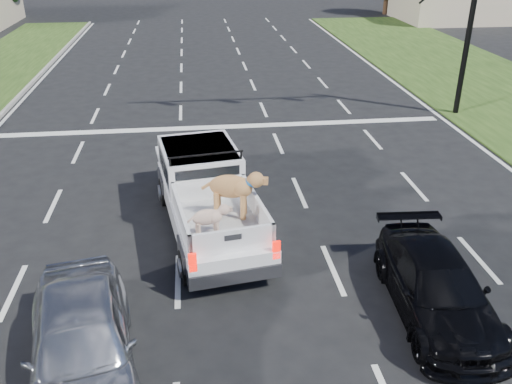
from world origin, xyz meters
The scene contains 5 objects.
ground centered at (0.00, 0.00, 0.00)m, with size 160.00×160.00×0.00m, color black.
road_markings centered at (0.00, 6.56, 0.01)m, with size 17.75×60.00×0.01m.
pickup_truck centered at (-0.95, 2.20, 0.98)m, with size 2.78×5.76×2.07m.
silver_sedan centered at (-3.29, -2.65, 0.75)m, with size 1.76×4.38×1.49m, color #B5B7BC.
black_coupe centered at (3.39, -1.70, 0.61)m, with size 1.71×4.22×1.22m, color black.
Camera 1 is at (-1.21, -9.98, 7.04)m, focal length 38.00 mm.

